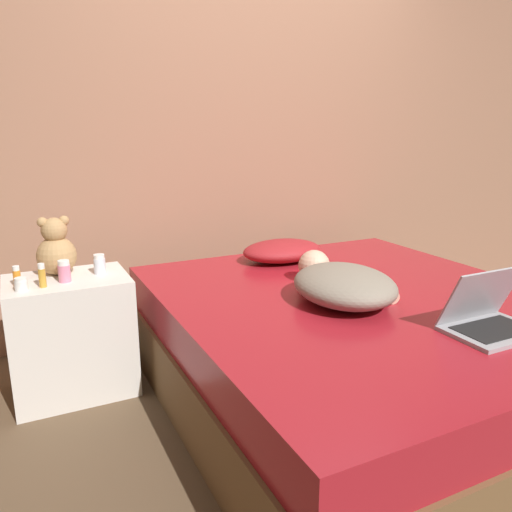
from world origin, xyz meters
name	(u,v)px	position (x,y,z in m)	size (l,w,h in m)	color
ground_plane	(356,395)	(0.00, 0.00, 0.00)	(12.00, 12.00, 0.00)	brown
wall_back	(246,121)	(0.00, 1.25, 1.30)	(8.00, 0.06, 2.60)	#996B51
bed	(359,347)	(0.00, 0.00, 0.25)	(1.75, 1.95, 0.51)	brown
nightstand	(72,336)	(-1.21, 0.66, 0.29)	(0.55, 0.41, 0.58)	silver
pillow	(282,251)	(-0.03, 0.70, 0.57)	(0.48, 0.33, 0.12)	maroon
person_lying	(342,283)	(-0.12, 0.00, 0.59)	(0.51, 0.70, 0.16)	gray
laptop	(489,317)	(0.17, -0.54, 0.56)	(0.35, 0.25, 0.24)	#9E9EA3
teddy_bear	(56,249)	(-1.23, 0.75, 0.70)	(0.18, 0.18, 0.28)	tan
bottle_white	(21,284)	(-1.40, 0.55, 0.60)	(0.05, 0.05, 0.06)	white
bottle_orange	(17,276)	(-1.41, 0.62, 0.62)	(0.03, 0.03, 0.09)	orange
bottle_amber	(42,276)	(-1.32, 0.56, 0.63)	(0.03, 0.03, 0.11)	gold
bottle_pink	(64,271)	(-1.22, 0.60, 0.63)	(0.05, 0.05, 0.10)	pink
bottle_clear	(100,264)	(-1.05, 0.67, 0.62)	(0.06, 0.06, 0.10)	silver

